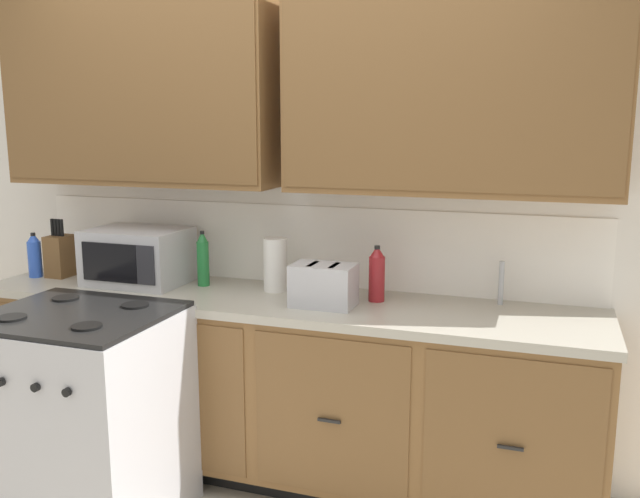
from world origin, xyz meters
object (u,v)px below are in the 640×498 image
stove_range (83,419)px  bottle_blue (35,255)px  microwave (138,256)px  bottle_green (203,259)px  toaster (323,285)px  knife_block (60,255)px  paper_towel_roll (275,265)px  bottle_red (377,274)px

stove_range → bottle_blue: size_ratio=4.00×
microwave → bottle_green: size_ratio=1.72×
toaster → bottle_blue: bottle_blue is taller
toaster → knife_block: 1.52m
toaster → paper_towel_roll: paper_towel_roll is taller
stove_range → paper_towel_roll: 1.10m
stove_range → bottle_blue: (-0.74, 0.60, 0.55)m
stove_range → toaster: (0.90, 0.56, 0.53)m
stove_range → bottle_green: bearing=74.5°
microwave → bottle_blue: 0.60m
microwave → bottle_red: bearing=2.5°
paper_towel_roll → bottle_green: (-0.38, -0.02, 0.01)m
stove_range → bottle_red: size_ratio=3.67×
bottle_blue → knife_block: bearing=24.8°
knife_block → stove_range: bearing=-46.9°
bottle_red → stove_range: bearing=-146.8°
stove_range → bottle_red: 1.43m
bottle_green → microwave: bearing=-170.1°
stove_range → bottle_blue: 1.10m
toaster → bottle_blue: (-1.63, 0.05, 0.02)m
toaster → knife_block: knife_block is taller
toaster → bottle_green: (-0.69, 0.17, 0.04)m
bottle_green → knife_block: bearing=-175.6°
toaster → bottle_green: 0.72m
knife_block → bottle_red: size_ratio=1.20×
bottle_green → bottle_red: (0.90, -0.01, -0.01)m
bottle_blue → microwave: bearing=5.7°
stove_range → bottle_blue: bearing=140.7°
bottle_green → bottle_red: bottle_green is taller
paper_towel_roll → bottle_red: same height
toaster → paper_towel_roll: (-0.31, 0.19, 0.03)m
paper_towel_roll → bottle_red: bearing=-3.0°
stove_range → microwave: 0.89m
microwave → bottle_green: microwave is taller
stove_range → toaster: toaster is taller
microwave → knife_block: 0.48m
stove_range → bottle_green: 0.94m
bottle_green → bottle_blue: bottle_green is taller
microwave → bottle_green: (0.34, 0.06, -0.00)m
knife_block → bottle_green: (0.82, 0.06, 0.02)m
bottle_green → paper_towel_roll: bearing=3.3°
knife_block → bottle_blue: (-0.12, -0.06, 0.00)m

